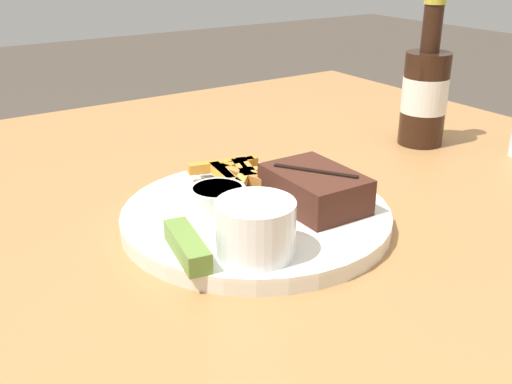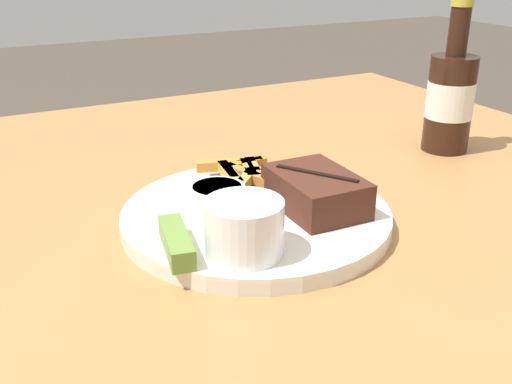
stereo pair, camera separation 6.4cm
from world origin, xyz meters
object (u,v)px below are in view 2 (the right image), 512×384
at_px(steak_portion, 316,191).
at_px(pickle_spear, 176,242).
at_px(knife_utensil, 283,200).
at_px(beer_bottle, 450,97).
at_px(dipping_sauce_cup, 217,197).
at_px(coleslaw_cup, 244,225).
at_px(fork_utensil, 225,184).
at_px(dinner_plate, 256,216).

distance_m(steak_portion, pickle_spear, 0.17).
xyz_separation_m(pickle_spear, knife_utensil, (-0.05, 0.15, -0.01)).
bearing_deg(steak_portion, beer_bottle, 111.69).
bearing_deg(pickle_spear, dipping_sauce_cup, 132.29).
distance_m(coleslaw_cup, beer_bottle, 0.45).
bearing_deg(fork_utensil, dinner_plate, 0.00).
distance_m(dinner_plate, beer_bottle, 0.38).
bearing_deg(dipping_sauce_cup, knife_utensil, 80.80).
distance_m(coleslaw_cup, dipping_sauce_cup, 0.10).
distance_m(steak_portion, knife_utensil, 0.04).
bearing_deg(fork_utensil, knife_utensil, 25.21).
bearing_deg(dipping_sauce_cup, steak_portion, 67.21).
xyz_separation_m(coleslaw_cup, fork_utensil, (-0.16, 0.05, -0.03)).
distance_m(dinner_plate, steak_portion, 0.07).
relative_size(dinner_plate, pickle_spear, 3.38).
distance_m(dipping_sauce_cup, beer_bottle, 0.41).
bearing_deg(dipping_sauce_cup, dinner_plate, 70.49).
relative_size(steak_portion, dipping_sauce_cup, 1.89).
bearing_deg(knife_utensil, beer_bottle, 16.47).
relative_size(dipping_sauce_cup, knife_utensil, 0.36).
xyz_separation_m(dipping_sauce_cup, pickle_spear, (0.06, -0.07, -0.01)).
xyz_separation_m(fork_utensil, knife_utensil, (0.07, 0.04, 0.00)).
xyz_separation_m(dinner_plate, dipping_sauce_cup, (-0.01, -0.04, 0.03)).
xyz_separation_m(pickle_spear, beer_bottle, (-0.14, 0.47, 0.05)).
relative_size(steak_portion, knife_utensil, 0.68).
bearing_deg(beer_bottle, coleslaw_cup, -67.18).
bearing_deg(beer_bottle, pickle_spear, -73.04).
height_order(pickle_spear, fork_utensil, pickle_spear).
bearing_deg(steak_portion, coleslaw_cup, -64.24).
height_order(coleslaw_cup, beer_bottle, beer_bottle).
distance_m(dipping_sauce_cup, knife_utensil, 0.08).
bearing_deg(coleslaw_cup, dipping_sauce_cup, 170.66).
distance_m(dipping_sauce_cup, pickle_spear, 0.10).
height_order(dinner_plate, pickle_spear, pickle_spear).
bearing_deg(dipping_sauce_cup, pickle_spear, -47.71).
distance_m(dinner_plate, dipping_sauce_cup, 0.05).
bearing_deg(beer_bottle, knife_utensil, -74.30).
distance_m(steak_portion, fork_utensil, 0.12).
distance_m(dinner_plate, pickle_spear, 0.12).
xyz_separation_m(fork_utensil, beer_bottle, (-0.02, 0.36, 0.06)).
xyz_separation_m(dinner_plate, pickle_spear, (0.05, -0.11, 0.02)).
distance_m(coleslaw_cup, pickle_spear, 0.07).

